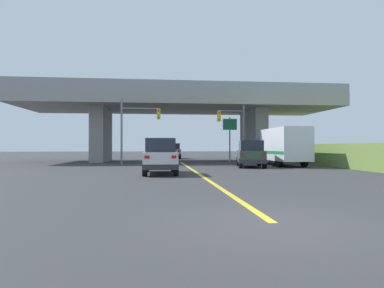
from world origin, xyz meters
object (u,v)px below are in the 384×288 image
highway_sign (230,129)px  suv_lead (160,156)px  traffic_signal_nearside (235,126)px  traffic_signal_farside (135,123)px  box_truck (281,146)px  sedan_oncoming (173,151)px  suv_crossing (251,154)px

highway_sign → suv_lead: bearing=-116.8°
traffic_signal_nearside → highway_sign: bearing=84.1°
suv_lead → traffic_signal_farside: bearing=101.5°
box_truck → sedan_oncoming: size_ratio=1.55×
box_truck → highway_sign: size_ratio=1.62×
suv_crossing → traffic_signal_nearside: size_ratio=0.85×
suv_crossing → box_truck: bearing=41.2°
suv_lead → box_truck: 12.60m
traffic_signal_farside → suv_crossing: bearing=-29.8°
traffic_signal_nearside → highway_sign: size_ratio=1.17×
box_truck → suv_lead: bearing=-143.5°
suv_crossing → sedan_oncoming: bearing=115.8°
highway_sign → suv_crossing: bearing=-92.3°
box_truck → traffic_signal_farside: traffic_signal_farside is taller
traffic_signal_farside → highway_sign: bearing=20.7°
suv_crossing → box_truck: box_truck is taller
box_truck → traffic_signal_nearside: bearing=135.2°
suv_crossing → sedan_oncoming: (-5.07, 18.98, 0.00)m
suv_crossing → traffic_signal_farside: traffic_signal_farside is taller
traffic_signal_nearside → traffic_signal_farside: bearing=178.8°
box_truck → traffic_signal_farside: (-12.32, 3.38, 2.07)m
sedan_oncoming → traffic_signal_farside: bearing=-106.5°
sedan_oncoming → traffic_signal_farside: (-4.08, -13.74, 2.67)m
suv_lead → highway_sign: size_ratio=0.95×
traffic_signal_nearside → traffic_signal_farside: 9.12m
suv_lead → box_truck: bearing=36.5°
sedan_oncoming → traffic_signal_farside: size_ratio=0.82×
traffic_signal_farside → box_truck: bearing=-15.4°
suv_crossing → traffic_signal_farside: size_ratio=0.79×
sedan_oncoming → traffic_signal_nearside: 15.02m
highway_sign → box_truck: bearing=-68.1°
suv_lead → highway_sign: 16.38m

